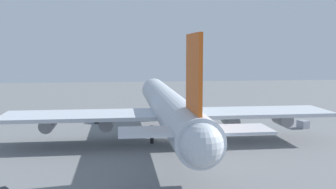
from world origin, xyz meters
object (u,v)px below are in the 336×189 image
(cargo_container_aft, at_px, (303,124))
(safety_cone_nose, at_px, (158,113))
(cargo_airplane, at_px, (168,107))
(fuel_truck, at_px, (103,118))

(cargo_container_aft, distance_m, safety_cone_nose, 39.97)
(cargo_airplane, distance_m, safety_cone_nose, 32.99)
(fuel_truck, relative_size, safety_cone_nose, 6.62)
(fuel_truck, xyz_separation_m, cargo_container_aft, (-12.44, -46.48, -0.20))
(fuel_truck, bearing_deg, cargo_container_aft, -104.98)
(fuel_truck, relative_size, cargo_container_aft, 1.47)
(cargo_airplane, xyz_separation_m, cargo_container_aft, (7.68, -32.53, -5.73))
(cargo_airplane, relative_size, safety_cone_nose, 110.63)
(safety_cone_nose, bearing_deg, cargo_airplane, 178.04)
(fuel_truck, distance_m, safety_cone_nose, 19.42)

